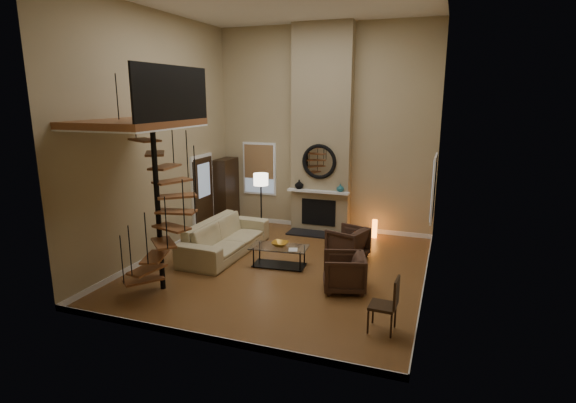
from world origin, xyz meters
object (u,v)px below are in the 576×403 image
(coffee_table, at_px, (279,254))
(accent_lamp, at_px, (375,229))
(sofa, at_px, (225,237))
(armchair_far, at_px, (348,272))
(side_chair, at_px, (388,302))
(armchair_near, at_px, (350,243))
(hutch, at_px, (226,192))
(floor_lamp, at_px, (261,185))

(coffee_table, relative_size, accent_lamp, 2.72)
(sofa, relative_size, armchair_far, 3.41)
(side_chair, bearing_deg, armchair_near, 112.09)
(armchair_far, height_order, side_chair, side_chair)
(armchair_far, distance_m, coffee_table, 1.83)
(armchair_far, xyz_separation_m, coffee_table, (-1.69, 0.71, -0.07))
(hutch, bearing_deg, floor_lamp, -30.32)
(sofa, xyz_separation_m, accent_lamp, (3.15, 2.39, -0.15))
(hutch, height_order, floor_lamp, hutch)
(coffee_table, distance_m, side_chair, 3.38)
(coffee_table, bearing_deg, sofa, 166.40)
(floor_lamp, bearing_deg, sofa, -101.78)
(hutch, height_order, coffee_table, hutch)
(armchair_near, bearing_deg, floor_lamp, -89.75)
(sofa, xyz_separation_m, armchair_near, (2.88, 0.66, -0.04))
(hutch, xyz_separation_m, accent_lamp, (4.30, 0.07, -0.70))
(sofa, bearing_deg, coffee_table, -102.32)
(floor_lamp, bearing_deg, accent_lamp, 17.87)
(armchair_far, bearing_deg, side_chair, 17.78)
(armchair_near, height_order, armchair_far, armchair_near)
(hutch, relative_size, sofa, 0.70)
(floor_lamp, bearing_deg, side_chair, -45.78)
(sofa, height_order, side_chair, side_chair)
(side_chair, bearing_deg, sofa, 149.19)
(armchair_near, height_order, coffee_table, armchair_near)
(hutch, xyz_separation_m, armchair_far, (4.35, -3.40, -0.60))
(armchair_far, height_order, floor_lamp, floor_lamp)
(floor_lamp, distance_m, side_chair, 5.58)
(hutch, xyz_separation_m, sofa, (1.15, -2.32, -0.55))
(floor_lamp, bearing_deg, coffee_table, -56.75)
(sofa, height_order, coffee_table, sofa)
(sofa, xyz_separation_m, floor_lamp, (0.31, 1.47, 1.02))
(coffee_table, bearing_deg, armchair_far, -22.84)
(floor_lamp, bearing_deg, armchair_far, -41.39)
(armchair_near, height_order, side_chair, side_chair)
(coffee_table, relative_size, side_chair, 1.42)
(armchair_near, bearing_deg, armchair_far, 28.43)
(coffee_table, distance_m, accent_lamp, 3.21)
(hutch, relative_size, coffee_table, 1.48)
(armchair_far, relative_size, floor_lamp, 0.47)
(armchair_far, bearing_deg, armchair_near, 174.27)
(coffee_table, bearing_deg, accent_lamp, 59.27)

